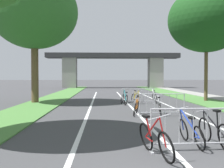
{
  "coord_description": "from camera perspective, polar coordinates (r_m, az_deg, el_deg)",
  "views": [
    {
      "loc": [
        -1.73,
        -3.12,
        1.81
      ],
      "look_at": [
        -0.99,
        17.03,
        1.26
      ],
      "focal_mm": 42.76,
      "sensor_mm": 36.0,
      "label": 1
    }
  ],
  "objects": [
    {
      "name": "grass_verge_left",
      "position": [
        23.58,
        -11.84,
        -2.83
      ],
      "size": [
        2.59,
        49.0,
        0.05
      ],
      "primitive_type": "cube",
      "color": "#477A38",
      "rests_on": "ground"
    },
    {
      "name": "grass_verge_right",
      "position": [
        24.4,
        15.71,
        -2.7
      ],
      "size": [
        2.59,
        49.0,
        0.05
      ],
      "primitive_type": "cube",
      "color": "#477A38",
      "rests_on": "ground"
    },
    {
      "name": "sidewalk_path_right",
      "position": [
        25.19,
        20.63,
        -2.58
      ],
      "size": [
        1.94,
        49.0,
        0.08
      ],
      "primitive_type": "cube",
      "color": "gray",
      "rests_on": "ground"
    },
    {
      "name": "lane_stripe_center",
      "position": [
        17.48,
        3.61,
        -4.38
      ],
      "size": [
        0.14,
        28.35,
        0.01
      ],
      "primitive_type": "cube",
      "color": "silver",
      "rests_on": "ground"
    },
    {
      "name": "lane_stripe_right_lane",
      "position": [
        17.88,
        11.41,
        -4.28
      ],
      "size": [
        0.14,
        28.35,
        0.01
      ],
      "primitive_type": "cube",
      "color": "silver",
      "rests_on": "ground"
    },
    {
      "name": "lane_stripe_left_lane",
      "position": [
        17.41,
        -4.41,
        -4.41
      ],
      "size": [
        0.14,
        28.35,
        0.01
      ],
      "primitive_type": "cube",
      "color": "silver",
      "rests_on": "ground"
    },
    {
      "name": "overpass_bridge",
      "position": [
        43.7,
        0.18,
        4.16
      ],
      "size": [
        21.55,
        2.91,
        5.64
      ],
      "color": "#2D2D30",
      "rests_on": "ground"
    },
    {
      "name": "tree_left_pine_near",
      "position": [
        19.66,
        -16.26,
        14.52
      ],
      "size": [
        5.96,
        5.96,
        8.8
      ],
      "color": "brown",
      "rests_on": "ground"
    },
    {
      "name": "tree_right_oak_mid",
      "position": [
        21.23,
        19.55,
        12.8
      ],
      "size": [
        5.6,
        5.6,
        8.37
      ],
      "color": "brown",
      "rests_on": "ground"
    },
    {
      "name": "crowd_barrier_nearest",
      "position": [
        6.89,
        16.98,
        -9.32
      ],
      "size": [
        2.18,
        0.54,
        1.05
      ],
      "rotation": [
        0.0,
        0.0,
        0.04
      ],
      "color": "#ADADB2",
      "rests_on": "ground"
    },
    {
      "name": "crowd_barrier_second",
      "position": [
        12.42,
        10.63,
        -4.45
      ],
      "size": [
        2.18,
        0.57,
        1.05
      ],
      "rotation": [
        0.0,
        0.0,
        0.06
      ],
      "color": "#ADADB2",
      "rests_on": "ground"
    },
    {
      "name": "crowd_barrier_third",
      "position": [
        17.91,
        5.64,
        -2.6
      ],
      "size": [
        2.17,
        0.5,
        1.05
      ],
      "rotation": [
        0.0,
        0.0,
        0.03
      ],
      "color": "#ADADB2",
      "rests_on": "ground"
    },
    {
      "name": "bicycle_white_0",
      "position": [
        18.69,
        9.08,
        -2.86
      ],
      "size": [
        0.47,
        1.73,
        0.99
      ],
      "rotation": [
        0.0,
        0.0,
        -0.03
      ],
      "color": "black",
      "rests_on": "ground"
    },
    {
      "name": "bicycle_teal_1",
      "position": [
        17.42,
        2.63,
        -3.2
      ],
      "size": [
        0.49,
        1.73,
        1.0
      ],
      "rotation": [
        0.0,
        0.0,
        0.14
      ],
      "color": "black",
      "rests_on": "ground"
    },
    {
      "name": "bicycle_red_2",
      "position": [
        6.22,
        9.14,
        -11.71
      ],
      "size": [
        0.61,
        1.73,
        1.04
      ],
      "rotation": [
        0.0,
        0.0,
        3.39
      ],
      "color": "black",
      "rests_on": "ground"
    },
    {
      "name": "bicycle_yellow_3",
      "position": [
        18.32,
        5.07,
        -3.0
      ],
      "size": [
        0.63,
        1.71,
        0.95
      ],
      "rotation": [
        0.0,
        0.0,
        3.34
      ],
      "color": "black",
      "rests_on": "ground"
    },
    {
      "name": "bicycle_silver_4",
      "position": [
        12.99,
        10.15,
        -4.91
      ],
      "size": [
        0.48,
        1.55,
        0.92
      ],
      "rotation": [
        0.0,
        0.0,
        -0.16
      ],
      "color": "black",
      "rests_on": "ground"
    },
    {
      "name": "bicycle_orange_5",
      "position": [
        12.77,
        5.24,
        -5.01
      ],
      "size": [
        0.54,
        1.69,
        0.9
      ],
      "rotation": [
        0.0,
        0.0,
        2.9
      ],
      "color": "black",
      "rests_on": "ground"
    },
    {
      "name": "bicycle_blue_6",
      "position": [
        7.41,
        16.44,
        -9.81
      ],
      "size": [
        0.51,
        1.69,
        0.98
      ],
      "rotation": [
        0.0,
        0.0,
        0.06
      ],
      "color": "black",
      "rests_on": "ground"
    },
    {
      "name": "bicycle_black_7",
      "position": [
        7.53,
        21.02,
        -9.52
      ],
      "size": [
        0.48,
        1.7,
        0.99
      ],
      "rotation": [
        0.0,
        0.0,
        0.11
      ],
      "color": "black",
      "rests_on": "ground"
    }
  ]
}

